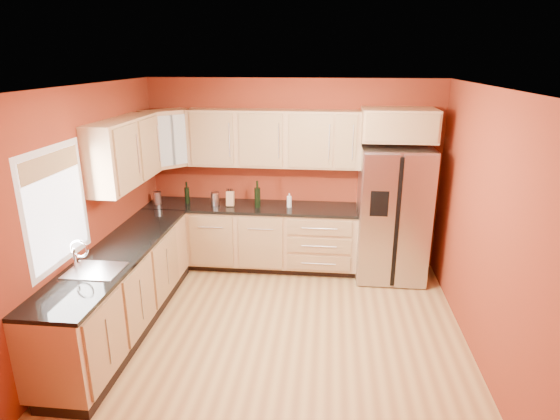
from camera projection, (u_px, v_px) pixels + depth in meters
name	position (u px, v px, depth m)	size (l,w,h in m)	color
floor	(277.00, 335.00, 5.04)	(4.00, 4.00, 0.00)	#A06E3E
ceiling	(277.00, 87.00, 4.23)	(4.00, 4.00, 0.00)	white
wall_back	(293.00, 174.00, 6.53)	(4.00, 0.04, 2.60)	maroon
wall_front	(239.00, 336.00, 2.75)	(4.00, 0.04, 2.60)	maroon
wall_left	(85.00, 215.00, 4.84)	(0.04, 4.00, 2.60)	maroon
wall_right	(486.00, 230.00, 4.43)	(0.04, 4.00, 2.60)	maroon
base_cabinets_back	(252.00, 238.00, 6.57)	(2.90, 0.60, 0.88)	tan
base_cabinets_left	(122.00, 291.00, 5.08)	(0.60, 2.80, 0.88)	tan
countertop_back	(251.00, 207.00, 6.41)	(2.90, 0.62, 0.04)	black
countertop_left	(118.00, 252.00, 4.93)	(0.62, 2.80, 0.04)	black
upper_cabinets_back	(274.00, 138.00, 6.23)	(2.30, 0.33, 0.75)	tan
upper_cabinets_left	(125.00, 152.00, 5.34)	(0.33, 1.35, 0.75)	tan
corner_upper_cabinet	(166.00, 139.00, 6.22)	(0.62, 0.33, 0.75)	tan
over_fridge_cabinet	(399.00, 125.00, 5.87)	(0.92, 0.60, 0.40)	tan
refrigerator	(392.00, 214.00, 6.16)	(0.90, 0.75, 1.78)	silver
window	(57.00, 207.00, 4.29)	(0.03, 0.90, 1.00)	white
sink_faucet	(93.00, 256.00, 4.41)	(0.50, 0.42, 0.30)	silver
canister_left	(215.00, 199.00, 6.40)	(0.11, 0.11, 0.18)	silver
canister_right	(157.00, 198.00, 6.45)	(0.11, 0.11, 0.18)	silver
wine_bottle_a	(187.00, 193.00, 6.47)	(0.07, 0.07, 0.31)	black
wine_bottle_b	(257.00, 194.00, 6.29)	(0.08, 0.08, 0.37)	black
knife_block	(230.00, 199.00, 6.37)	(0.10, 0.09, 0.20)	tan
soap_dispenser	(289.00, 200.00, 6.32)	(0.06, 0.06, 0.19)	white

